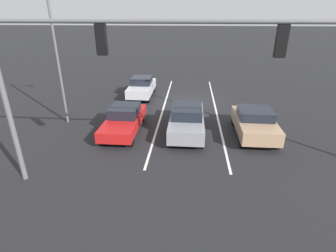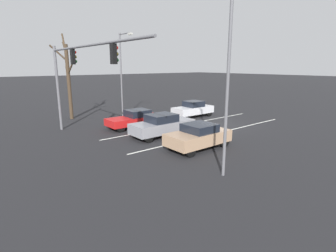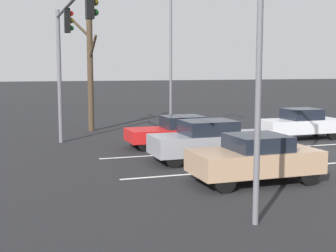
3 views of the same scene
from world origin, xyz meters
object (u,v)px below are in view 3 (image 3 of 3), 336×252
Objects in this scene: traffic_signal_gantry at (69,37)px; street_lamp_right_shoulder at (172,51)px; car_gray_midlane_front at (210,140)px; car_silver_rightlane_second at (300,124)px; bare_tree_near at (90,63)px; car_red_rightlane_front at (178,131)px; car_tan_leftlane_front at (255,158)px.

street_lamp_right_shoulder is at bearing -51.77° from traffic_signal_gantry.
car_gray_midlane_front is at bearing 172.80° from street_lamp_right_shoulder.
street_lamp_right_shoulder is at bearing 59.23° from car_silver_rightlane_second.
car_red_rightlane_front is at bearing -156.80° from bare_tree_near.
bare_tree_near reaches higher than street_lamp_right_shoulder.
bare_tree_near is (6.78, 2.90, 3.17)m from car_red_rightlane_front.
car_gray_midlane_front is 7.59m from car_silver_rightlane_second.
car_tan_leftlane_front is 0.96× the size of car_silver_rightlane_second.
traffic_signal_gantry reaches higher than car_tan_leftlane_front.
street_lamp_right_shoulder is at bearing -7.20° from car_gray_midlane_front.
bare_tree_near reaches higher than car_red_rightlane_front.
car_tan_leftlane_front is 0.86× the size of car_gray_midlane_front.
street_lamp_right_shoulder reaches higher than car_red_rightlane_front.
car_red_rightlane_front is 8.03m from bare_tree_near.
car_red_rightlane_front is 0.36× the size of traffic_signal_gantry.
traffic_signal_gantry is 1.64× the size of bare_tree_near.
car_red_rightlane_front is 1.09× the size of car_silver_rightlane_second.
car_silver_rightlane_second reaches higher than car_tan_leftlane_front.
car_red_rightlane_front is 3.53m from car_gray_midlane_front.
car_tan_leftlane_front is 14.60m from bare_tree_near.
car_gray_midlane_front is at bearing -163.93° from bare_tree_near.
bare_tree_near is at bearing 23.20° from car_red_rightlane_front.
car_red_rightlane_front is 7.20m from car_tan_leftlane_front.
bare_tree_near is at bearing 16.07° from car_gray_midlane_front.
bare_tree_near is (3.18, 3.87, -0.62)m from street_lamp_right_shoulder.
car_gray_midlane_front is at bearing -115.91° from traffic_signal_gantry.
car_gray_midlane_front is 0.37× the size of traffic_signal_gantry.
car_tan_leftlane_front is at bearing 178.78° from car_gray_midlane_front.
car_tan_leftlane_front is 9.97m from car_silver_rightlane_second.
bare_tree_near reaches higher than car_tan_leftlane_front.
car_gray_midlane_front is (3.67, -0.08, 0.02)m from car_tan_leftlane_front.
traffic_signal_gantry is (2.45, 5.04, 4.01)m from car_gray_midlane_front.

